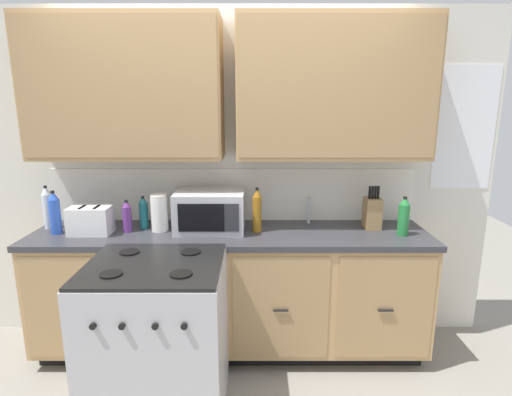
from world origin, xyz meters
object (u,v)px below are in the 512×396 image
Objects in this scene: knife_block at (371,212)px; bottle_amber at (256,210)px; bottle_clear at (47,208)px; toaster at (90,220)px; bottle_violet at (126,216)px; bottle_blue at (54,213)px; paper_towel_roll at (159,213)px; stove_range at (157,339)px; bottle_green at (403,216)px; bottle_teal at (143,213)px; microwave at (209,211)px.

bottle_amber reaches higher than knife_block.
toaster is at bearing -18.59° from bottle_clear.
bottle_clear is at bearing 177.23° from bottle_amber.
bottle_blue is at bearing -175.60° from bottle_violet.
bottle_violet reaches higher than toaster.
stove_range is at bearing -80.26° from paper_towel_roll.
paper_towel_roll is 1.68m from bottle_green.
bottle_green is at bearing -44.91° from knife_block.
bottle_violet is (0.59, -0.08, -0.04)m from bottle_clear.
knife_block is at bearing 5.92° from bottle_amber.
bottle_violet is (-0.33, 0.63, 0.56)m from stove_range.
knife_block is 1.36× the size of bottle_violet.
bottle_clear is 0.59m from bottle_violet.
stove_range is at bearing -71.50° from bottle_teal.
bottle_green is at bearing -4.60° from bottle_amber.
bottle_green is at bearing -0.94° from bottle_blue.
bottle_teal is at bearing 12.10° from bottle_blue.
microwave is at bearing -1.54° from bottle_clear.
bottle_blue is at bearing -167.90° from bottle_teal.
toaster is (-0.57, 0.59, 0.55)m from stove_range.
bottle_green is (2.49, -0.15, -0.02)m from bottle_clear.
microwave is 0.48m from bottle_teal.
knife_block is at bearing 2.22° from microwave.
stove_range is 4.04× the size of bottle_teal.
paper_towel_roll is 0.96× the size of bottle_green.
bottle_clear is at bearing 142.49° from stove_range.
microwave is 2.11× the size of bottle_violet.
stove_range is 1.67m from knife_block.
stove_range is 1.76m from bottle_green.
knife_block is 1.52m from paper_towel_roll.
bottle_blue is (-1.06, -0.08, 0.01)m from microwave.
paper_towel_roll is 0.69m from bottle_amber.
bottle_amber is (0.69, -0.02, 0.02)m from paper_towel_roll.
bottle_clear is at bearing 178.46° from microwave.
bottle_teal is at bearing 154.44° from paper_towel_roll.
microwave is 1.59× the size of bottle_blue.
paper_towel_roll is at bearing -176.93° from microwave.
bottle_blue is 0.59m from bottle_teal.
toaster is at bearing 179.06° from bottle_green.
paper_towel_roll is at bearing 176.53° from bottle_green.
bottle_amber is at bearing 0.23° from bottle_violet.
bottle_blue reaches higher than bottle_violet.
toaster is at bearing -174.00° from microwave.
paper_towel_roll is (-0.11, 0.66, 0.58)m from stove_range.
bottle_clear is (-1.16, 0.03, 0.01)m from microwave.
bottle_blue is (-0.70, -0.06, 0.02)m from paper_towel_roll.
bottle_green is 1.90m from bottle_violet.
bottle_amber reaches higher than bottle_blue.
toaster is at bearing -177.77° from bottle_amber.
paper_towel_roll is 0.71m from bottle_blue.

